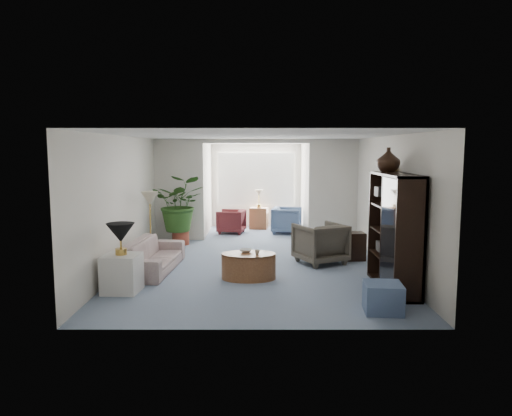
{
  "coord_description": "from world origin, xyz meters",
  "views": [
    {
      "loc": [
        0.01,
        -8.81,
        2.25
      ],
      "look_at": [
        0.0,
        0.6,
        1.1
      ],
      "focal_mm": 33.79,
      "sensor_mm": 36.0,
      "label": 1
    }
  ],
  "objects_px": {
    "sunroom_chair_blue": "(287,220)",
    "coffee_table": "(249,266)",
    "coffee_bowl": "(246,251)",
    "ottoman": "(383,298)",
    "plant_pot": "(181,238)",
    "sunroom_chair_maroon": "(231,221)",
    "sunroom_table": "(259,218)",
    "side_table_dark": "(352,246)",
    "framed_picture": "(392,180)",
    "coffee_cup": "(257,252)",
    "sofa": "(153,255)",
    "end_table": "(122,273)",
    "table_lamp": "(121,233)",
    "wingback_chair": "(320,243)",
    "floor_lamp": "(150,198)",
    "entertainment_cabinet": "(394,232)",
    "cabinet_urn": "(388,160)"
  },
  "relations": [
    {
      "from": "coffee_bowl",
      "to": "sunroom_chair_blue",
      "type": "height_order",
      "value": "sunroom_chair_blue"
    },
    {
      "from": "cabinet_urn",
      "to": "coffee_bowl",
      "type": "bearing_deg",
      "value": 175.9
    },
    {
      "from": "plant_pot",
      "to": "sunroom_chair_blue",
      "type": "xyz_separation_m",
      "value": [
        2.62,
        1.55,
        0.19
      ]
    },
    {
      "from": "floor_lamp",
      "to": "sunroom_chair_blue",
      "type": "distance_m",
      "value": 4.34
    },
    {
      "from": "end_table",
      "to": "plant_pot",
      "type": "xyz_separation_m",
      "value": [
        0.33,
        3.84,
        -0.14
      ]
    },
    {
      "from": "coffee_bowl",
      "to": "entertainment_cabinet",
      "type": "relative_size",
      "value": 0.12
    },
    {
      "from": "floor_lamp",
      "to": "coffee_cup",
      "type": "distance_m",
      "value": 2.89
    },
    {
      "from": "coffee_bowl",
      "to": "ottoman",
      "type": "distance_m",
      "value": 2.69
    },
    {
      "from": "side_table_dark",
      "to": "floor_lamp",
      "type": "bearing_deg",
      "value": 178.04
    },
    {
      "from": "sunroom_chair_blue",
      "to": "sunroom_table",
      "type": "bearing_deg",
      "value": 55.09
    },
    {
      "from": "end_table",
      "to": "wingback_chair",
      "type": "xyz_separation_m",
      "value": [
        3.4,
        1.96,
        0.1
      ]
    },
    {
      "from": "coffee_bowl",
      "to": "sunroom_table",
      "type": "relative_size",
      "value": 0.36
    },
    {
      "from": "side_table_dark",
      "to": "sofa",
      "type": "bearing_deg",
      "value": -166.92
    },
    {
      "from": "framed_picture",
      "to": "coffee_cup",
      "type": "bearing_deg",
      "value": -166.19
    },
    {
      "from": "coffee_table",
      "to": "coffee_cup",
      "type": "xyz_separation_m",
      "value": [
        0.15,
        -0.1,
        0.27
      ]
    },
    {
      "from": "sofa",
      "to": "floor_lamp",
      "type": "bearing_deg",
      "value": 18.13
    },
    {
      "from": "sunroom_chair_blue",
      "to": "coffee_table",
      "type": "bearing_deg",
      "value": 178.36
    },
    {
      "from": "plant_pot",
      "to": "sunroom_chair_maroon",
      "type": "bearing_deg",
      "value": 54.06
    },
    {
      "from": "entertainment_cabinet",
      "to": "plant_pot",
      "type": "xyz_separation_m",
      "value": [
        -4.02,
        3.63,
        -0.77
      ]
    },
    {
      "from": "sunroom_chair_maroon",
      "to": "sunroom_table",
      "type": "height_order",
      "value": "sunroom_chair_maroon"
    },
    {
      "from": "floor_lamp",
      "to": "entertainment_cabinet",
      "type": "bearing_deg",
      "value": -26.32
    },
    {
      "from": "side_table_dark",
      "to": "sunroom_chair_blue",
      "type": "bearing_deg",
      "value": 110.11
    },
    {
      "from": "coffee_cup",
      "to": "ottoman",
      "type": "xyz_separation_m",
      "value": [
        1.74,
        -1.63,
        -0.29
      ]
    },
    {
      "from": "end_table",
      "to": "entertainment_cabinet",
      "type": "xyz_separation_m",
      "value": [
        4.35,
        0.21,
        0.63
      ]
    },
    {
      "from": "side_table_dark",
      "to": "sunroom_table",
      "type": "distance_m",
      "value": 4.32
    },
    {
      "from": "framed_picture",
      "to": "floor_lamp",
      "type": "bearing_deg",
      "value": 166.54
    },
    {
      "from": "sofa",
      "to": "table_lamp",
      "type": "height_order",
      "value": "table_lamp"
    },
    {
      "from": "wingback_chair",
      "to": "ottoman",
      "type": "relative_size",
      "value": 1.74
    },
    {
      "from": "coffee_bowl",
      "to": "end_table",
      "type": "bearing_deg",
      "value": -155.44
    },
    {
      "from": "framed_picture",
      "to": "plant_pot",
      "type": "xyz_separation_m",
      "value": [
        -4.25,
        2.56,
        -1.54
      ]
    },
    {
      "from": "table_lamp",
      "to": "floor_lamp",
      "type": "bearing_deg",
      "value": 91.5
    },
    {
      "from": "floor_lamp",
      "to": "entertainment_cabinet",
      "type": "relative_size",
      "value": 0.19
    },
    {
      "from": "ottoman",
      "to": "end_table",
      "type": "bearing_deg",
      "value": 166.34
    },
    {
      "from": "ottoman",
      "to": "plant_pot",
      "type": "distance_m",
      "value": 5.97
    },
    {
      "from": "sofa",
      "to": "end_table",
      "type": "relative_size",
      "value": 3.28
    },
    {
      "from": "wingback_chair",
      "to": "cabinet_urn",
      "type": "relative_size",
      "value": 2.15
    },
    {
      "from": "sunroom_chair_maroon",
      "to": "sunroom_table",
      "type": "relative_size",
      "value": 1.16
    },
    {
      "from": "end_table",
      "to": "ottoman",
      "type": "xyz_separation_m",
      "value": [
        3.89,
        -0.94,
        -0.1
      ]
    },
    {
      "from": "table_lamp",
      "to": "coffee_cup",
      "type": "height_order",
      "value": "table_lamp"
    },
    {
      "from": "end_table",
      "to": "sunroom_table",
      "type": "distance_m",
      "value": 6.52
    },
    {
      "from": "side_table_dark",
      "to": "coffee_bowl",
      "type": "bearing_deg",
      "value": -147.58
    },
    {
      "from": "sofa",
      "to": "sunroom_chair_maroon",
      "type": "height_order",
      "value": "sunroom_chair_maroon"
    },
    {
      "from": "sofa",
      "to": "wingback_chair",
      "type": "height_order",
      "value": "wingback_chair"
    },
    {
      "from": "framed_picture",
      "to": "ottoman",
      "type": "distance_m",
      "value": 2.77
    },
    {
      "from": "floor_lamp",
      "to": "framed_picture",
      "type": "bearing_deg",
      "value": -13.46
    },
    {
      "from": "end_table",
      "to": "coffee_table",
      "type": "xyz_separation_m",
      "value": [
        1.99,
        0.79,
        -0.08
      ]
    },
    {
      "from": "table_lamp",
      "to": "plant_pot",
      "type": "xyz_separation_m",
      "value": [
        0.33,
        3.84,
        -0.79
      ]
    },
    {
      "from": "coffee_table",
      "to": "side_table_dark",
      "type": "height_order",
      "value": "side_table_dark"
    },
    {
      "from": "framed_picture",
      "to": "wingback_chair",
      "type": "xyz_separation_m",
      "value": [
        -1.18,
        0.67,
        -1.3
      ]
    },
    {
      "from": "sofa",
      "to": "end_table",
      "type": "bearing_deg",
      "value": 175.63
    }
  ]
}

